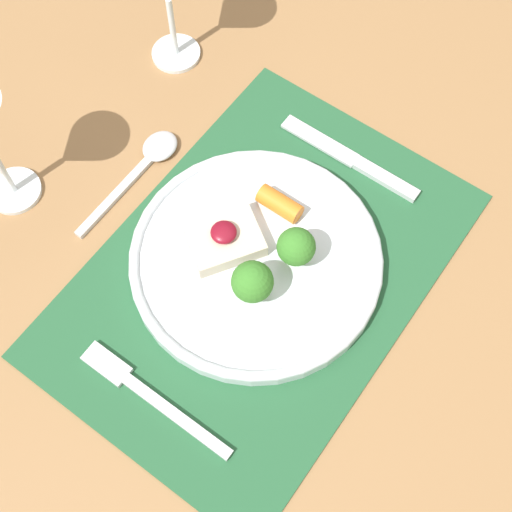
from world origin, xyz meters
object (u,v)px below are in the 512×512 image
Objects in this scene: dinner_plate at (256,258)px; knife at (358,163)px; fork at (146,393)px; spoon at (148,159)px.

dinner_plate is 0.18m from knife.
knife is (0.37, -0.03, 0.00)m from fork.
dinner_plate is 1.63× the size of spoon.
fork is 1.00× the size of knife.
knife reaches higher than fork.
spoon is at bearing 121.69° from knife.
fork is 0.37m from knife.
dinner_plate is at bearing -104.87° from spoon.
knife is at bearing -59.43° from spoon.
spoon reaches higher than fork.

